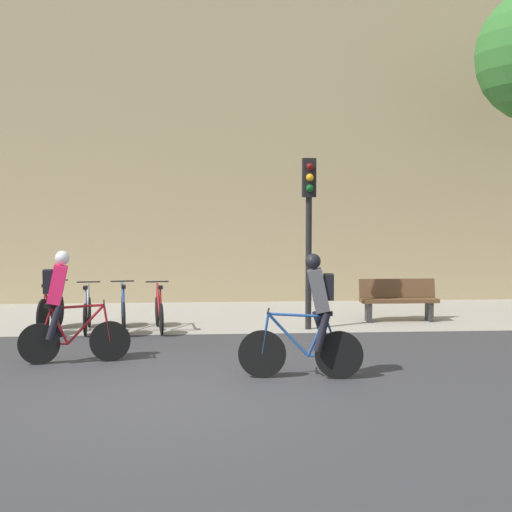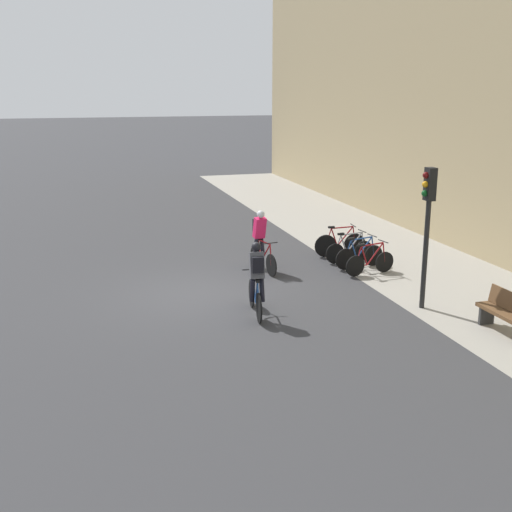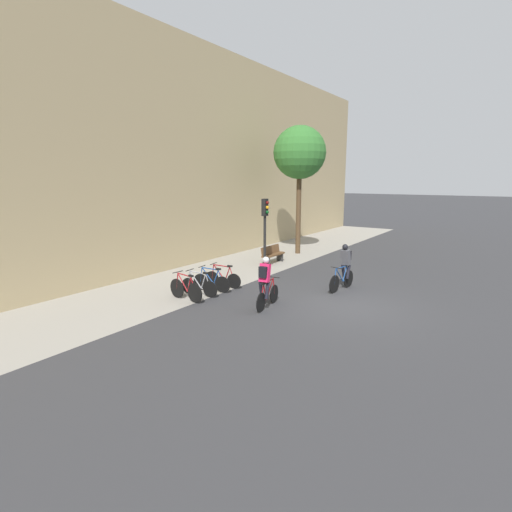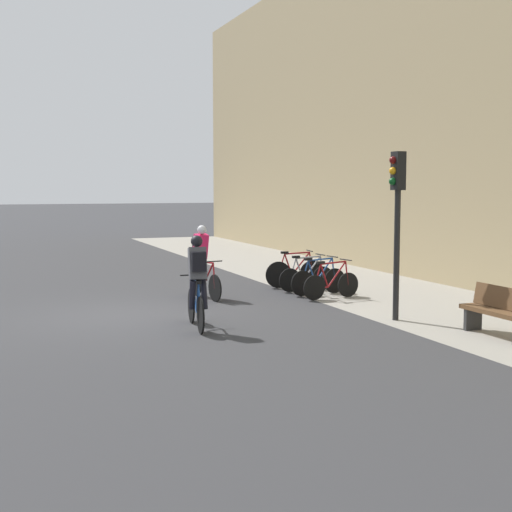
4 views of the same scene
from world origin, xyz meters
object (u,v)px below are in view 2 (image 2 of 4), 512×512
at_px(cyclist_grey, 256,278).
at_px(cyclist_pink, 260,238).
at_px(parked_bike_2, 359,255).
at_px(bench, 509,314).
at_px(parked_bike_0, 340,243).
at_px(traffic_light_pole, 428,212).
at_px(parked_bike_1, 349,250).
at_px(parked_bike_3, 370,261).

bearing_deg(cyclist_grey, cyclist_pink, 161.81).
xyz_separation_m(parked_bike_2, bench, (5.69, 0.79, 0.08)).
relative_size(parked_bike_0, traffic_light_pole, 0.49).
bearing_deg(bench, traffic_light_pole, -157.09).
height_order(traffic_light_pole, bench, traffic_light_pole).
xyz_separation_m(parked_bike_1, parked_bike_2, (0.70, 0.00, 0.01)).
bearing_deg(parked_bike_2, parked_bike_0, 179.94).
bearing_deg(traffic_light_pole, parked_bike_0, 179.11).
relative_size(cyclist_grey, bench, 1.09).
bearing_deg(parked_bike_2, traffic_light_pole, -1.21).
distance_m(parked_bike_0, parked_bike_1, 0.70).
bearing_deg(traffic_light_pole, parked_bike_1, 178.99).
xyz_separation_m(traffic_light_pole, bench, (2.05, 0.87, -1.88)).
xyz_separation_m(cyclist_grey, parked_bike_2, (-3.14, 4.07, -0.56)).
relative_size(cyclist_grey, parked_bike_1, 1.12).
relative_size(parked_bike_0, bench, 1.01).
bearing_deg(cyclist_grey, parked_bike_0, 138.05).
xyz_separation_m(parked_bike_0, parked_bike_3, (2.09, -0.00, -0.03)).
bearing_deg(bench, parked_bike_2, -172.10).
height_order(cyclist_grey, parked_bike_2, cyclist_grey).
bearing_deg(parked_bike_1, parked_bike_3, -0.01).
relative_size(parked_bike_1, traffic_light_pole, 0.47).
relative_size(parked_bike_0, parked_bike_1, 1.04).
bearing_deg(bench, cyclist_pink, -150.01).
distance_m(cyclist_pink, parked_bike_0, 3.00).
bearing_deg(bench, parked_bike_1, -172.95).
bearing_deg(parked_bike_3, parked_bike_2, 179.94).
bearing_deg(cyclist_pink, bench, 29.99).
bearing_deg(cyclist_grey, parked_bike_1, 133.27).
bearing_deg(parked_bike_0, cyclist_grey, -41.95).
xyz_separation_m(cyclist_pink, parked_bike_1, (-0.09, 2.84, -0.56)).
bearing_deg(cyclist_pink, parked_bike_0, 105.55).
relative_size(parked_bike_2, bench, 0.98).
xyz_separation_m(cyclist_grey, bench, (2.55, 4.86, -0.48)).
height_order(parked_bike_3, bench, parked_bike_3).
distance_m(cyclist_grey, parked_bike_2, 5.17).
relative_size(cyclist_pink, parked_bike_1, 1.11).
xyz_separation_m(parked_bike_0, bench, (7.09, 0.79, 0.06)).
bearing_deg(cyclist_grey, bench, 62.28).
xyz_separation_m(parked_bike_2, traffic_light_pole, (3.64, -0.08, 1.96)).
relative_size(parked_bike_0, parked_bike_3, 1.04).
relative_size(cyclist_pink, parked_bike_0, 1.06).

